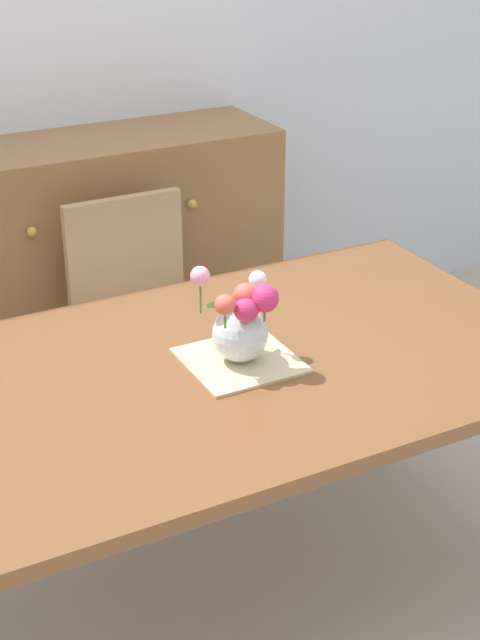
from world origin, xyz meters
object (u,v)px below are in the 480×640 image
dining_table (213,393)px  dresser (98,267)px  flower_vase (241,324)px  chair_far (139,311)px

dining_table → dresser: (0.15, 1.33, -0.18)m
dining_table → dresser: bearing=83.4°
dresser → flower_vase: size_ratio=5.60×
dining_table → dresser: dresser is taller
dining_table → chair_far: 0.88m
chair_far → flower_vase: bearing=85.8°
dining_table → flower_vase: 0.21m
dresser → flower_vase: bearing=-93.5°
dining_table → flower_vase: size_ratio=7.26×
dining_table → flower_vase: flower_vase is taller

